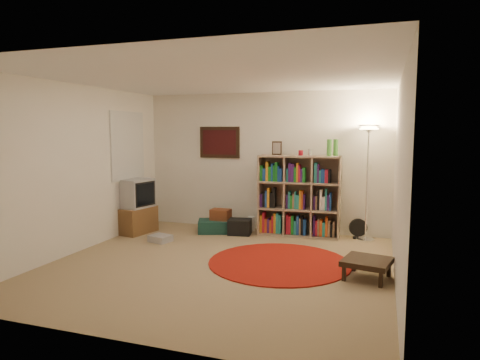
# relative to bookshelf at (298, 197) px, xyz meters

# --- Properties ---
(room) EXTENTS (4.54, 4.54, 2.54)m
(room) POSITION_rel_bookshelf_xyz_m (-0.74, -1.93, 0.58)
(room) COLOR #927856
(room) RESTS_ON ground
(bookshelf) EXTENTS (1.41, 0.45, 1.67)m
(bookshelf) POSITION_rel_bookshelf_xyz_m (0.00, 0.00, 0.00)
(bookshelf) COLOR gray
(bookshelf) RESTS_ON ground
(floor_lamp) EXTENTS (0.40, 0.40, 1.91)m
(floor_lamp) POSITION_rel_bookshelf_xyz_m (1.14, 0.01, 0.91)
(floor_lamp) COLOR white
(floor_lamp) RESTS_ON ground
(floor_fan) EXTENTS (0.30, 0.20, 0.34)m
(floor_fan) POSITION_rel_bookshelf_xyz_m (1.02, 0.08, -0.50)
(floor_fan) COLOR black
(floor_fan) RESTS_ON ground
(tv_stand) EXTENTS (0.58, 0.74, 0.97)m
(tv_stand) POSITION_rel_bookshelf_xyz_m (-2.77, -0.72, -0.21)
(tv_stand) COLOR brown
(tv_stand) RESTS_ON ground
(dvd_box) EXTENTS (0.39, 0.35, 0.11)m
(dvd_box) POSITION_rel_bookshelf_xyz_m (-2.05, -1.15, -0.62)
(dvd_box) COLOR #9F9EA3
(dvd_box) RESTS_ON ground
(suitcase) EXTENTS (0.79, 0.65, 0.22)m
(suitcase) POSITION_rel_bookshelf_xyz_m (-1.41, -0.22, -0.57)
(suitcase) COLOR #12332C
(suitcase) RESTS_ON ground
(wicker_basket) EXTENTS (0.35, 0.25, 0.20)m
(wicker_basket) POSITION_rel_bookshelf_xyz_m (-1.36, -0.18, -0.36)
(wicker_basket) COLOR #592916
(wicker_basket) RESTS_ON suitcase
(duffel_bag) EXTENTS (0.43, 0.38, 0.27)m
(duffel_bag) POSITION_rel_bookshelf_xyz_m (-0.97, -0.25, -0.54)
(duffel_bag) COLOR black
(duffel_bag) RESTS_ON ground
(paper_towel) EXTENTS (0.16, 0.16, 0.26)m
(paper_towel) POSITION_rel_bookshelf_xyz_m (-0.86, 0.07, -0.54)
(paper_towel) COLOR white
(paper_towel) RESTS_ON ground
(red_rug) EXTENTS (1.95, 1.95, 0.02)m
(red_rug) POSITION_rel_bookshelf_xyz_m (0.07, -1.64, -0.67)
(red_rug) COLOR maroon
(red_rug) RESTS_ON ground
(side_table) EXTENTS (0.64, 0.64, 0.25)m
(side_table) POSITION_rel_bookshelf_xyz_m (1.23, -1.92, -0.47)
(side_table) COLOR black
(side_table) RESTS_ON ground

